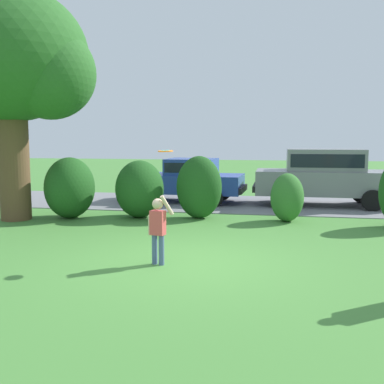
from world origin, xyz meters
name	(u,v)px	position (x,y,z in m)	size (l,w,h in m)	color
ground_plane	(187,262)	(0.00, 0.00, 0.00)	(80.00, 80.00, 0.00)	#478438
driveway_strip	(231,204)	(0.00, 7.66, 0.01)	(28.00, 4.40, 0.02)	slate
oak_tree_large	(16,64)	(-5.52, 3.60, 4.31)	(4.53, 4.32, 6.34)	brown
shrub_near_tree	(70,188)	(-4.24, 4.00, 0.87)	(1.39, 1.60, 1.74)	#1E511C
shrub_centre_left	(140,189)	(-2.31, 4.47, 0.82)	(1.38, 1.55, 1.65)	#1E511C
shrub_centre	(199,187)	(-0.59, 4.63, 0.89)	(1.30, 1.04, 1.78)	#1E511C
shrub_centre_right	(287,197)	(1.87, 4.59, 0.67)	(0.91, 0.99, 1.33)	#33702B
parked_sedan	(186,179)	(-1.64, 7.84, 0.85)	(4.47, 2.23, 1.56)	#28429E
parked_suv	(324,174)	(3.12, 7.78, 1.08)	(4.71, 2.12, 1.92)	gray
child_thrower	(158,226)	(-0.48, -0.26, 0.72)	(0.47, 0.23, 1.29)	#4C608C
frisbee	(165,151)	(-0.44, 0.15, 2.04)	(0.28, 0.28, 0.04)	orange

